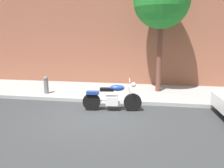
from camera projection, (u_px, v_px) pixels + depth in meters
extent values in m
plane|color=#303335|center=(97.00, 116.00, 7.48)|extent=(60.00, 60.00, 0.00)
cube|color=#969696|center=(112.00, 92.00, 10.52)|extent=(19.15, 3.36, 0.14)
cube|color=brown|center=(118.00, 1.00, 11.50)|extent=(19.15, 0.50, 8.83)
cylinder|color=black|center=(133.00, 102.00, 7.95)|extent=(0.64, 0.19, 0.63)
cylinder|color=black|center=(92.00, 102.00, 8.02)|extent=(0.64, 0.19, 0.63)
cube|color=silver|center=(112.00, 101.00, 7.97)|extent=(0.47, 0.33, 0.32)
cube|color=silver|center=(112.00, 103.00, 7.99)|extent=(1.32, 0.23, 0.06)
ellipsoid|color=navy|center=(117.00, 88.00, 7.87)|extent=(0.55, 0.32, 0.22)
cube|color=black|center=(107.00, 89.00, 7.90)|extent=(0.50, 0.29, 0.10)
cube|color=navy|center=(93.00, 93.00, 7.95)|extent=(0.46, 0.29, 0.10)
cylinder|color=silver|center=(131.00, 95.00, 7.89)|extent=(0.28, 0.08, 0.58)
cylinder|color=silver|center=(130.00, 80.00, 7.79)|extent=(0.12, 0.70, 0.04)
sphere|color=silver|center=(134.00, 85.00, 7.82)|extent=(0.17, 0.17, 0.17)
cylinder|color=silver|center=(105.00, 102.00, 8.16)|extent=(0.81, 0.18, 0.09)
cylinder|color=brown|center=(159.00, 56.00, 10.06)|extent=(0.23, 0.23, 3.46)
sphere|color=#23822E|center=(162.00, 0.00, 9.57)|extent=(2.43, 2.43, 2.43)
cylinder|color=slate|center=(46.00, 88.00, 9.90)|extent=(0.20, 0.20, 0.75)
sphere|color=slate|center=(46.00, 78.00, 9.81)|extent=(0.19, 0.19, 0.19)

